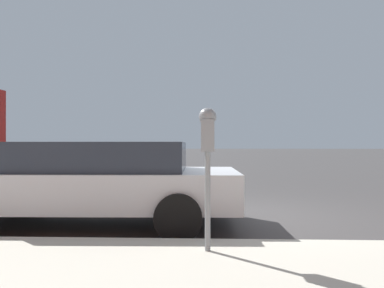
{
  "coord_description": "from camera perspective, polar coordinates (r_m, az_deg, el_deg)",
  "views": [
    {
      "loc": [
        -6.71,
        0.43,
        1.28
      ],
      "look_at": [
        -2.34,
        0.6,
        1.29
      ],
      "focal_mm": 35.0,
      "sensor_mm": 36.0,
      "label": 1
    }
  ],
  "objects": [
    {
      "name": "ground_plane",
      "position": [
        6.84,
        5.85,
        -10.9
      ],
      "size": [
        220.0,
        220.0,
        0.0
      ],
      "primitive_type": "plane",
      "color": "#3D3A3A"
    },
    {
      "name": "parking_meter",
      "position": [
        4.0,
        2.4,
        0.38
      ],
      "size": [
        0.21,
        0.19,
        1.53
      ],
      "color": "gray",
      "rests_on": "sidewalk"
    },
    {
      "name": "car_silver",
      "position": [
        6.13,
        -14.62,
        -5.37
      ],
      "size": [
        2.22,
        4.63,
        1.32
      ],
      "rotation": [
        0.0,
        0.0,
        0.02
      ],
      "color": "#B7BABF",
      "rests_on": "ground_plane"
    }
  ]
}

